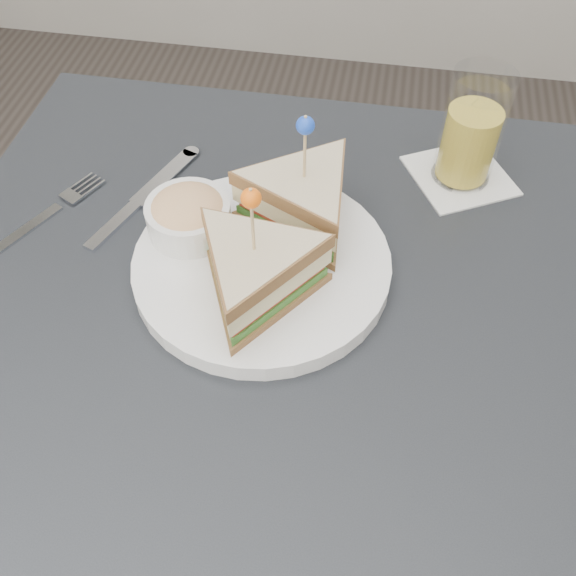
# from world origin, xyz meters

# --- Properties ---
(ground_plane) EXTENTS (3.50, 3.50, 0.00)m
(ground_plane) POSITION_xyz_m (0.00, 0.00, 0.00)
(ground_plane) COLOR #3F3833
(table) EXTENTS (0.80, 0.80, 0.75)m
(table) POSITION_xyz_m (0.00, 0.00, 0.67)
(table) COLOR black
(table) RESTS_ON ground
(plate_meal) EXTENTS (0.37, 0.37, 0.16)m
(plate_meal) POSITION_xyz_m (-0.02, 0.08, 0.80)
(plate_meal) COLOR white
(plate_meal) RESTS_ON table
(cutlery_fork) EXTENTS (0.10, 0.17, 0.01)m
(cutlery_fork) POSITION_xyz_m (-0.30, 0.11, 0.75)
(cutlery_fork) COLOR #B5BAC0
(cutlery_fork) RESTS_ON table
(cutlery_knife) EXTENTS (0.09, 0.20, 0.01)m
(cutlery_knife) POSITION_xyz_m (-0.20, 0.15, 0.75)
(cutlery_knife) COLOR silver
(cutlery_knife) RESTS_ON table
(drink_set) EXTENTS (0.15, 0.15, 0.14)m
(drink_set) POSITION_xyz_m (0.18, 0.27, 0.81)
(drink_set) COLOR white
(drink_set) RESTS_ON table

